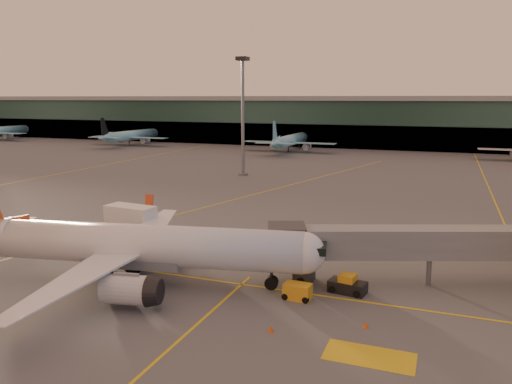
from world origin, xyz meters
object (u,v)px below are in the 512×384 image
(catering_truck, at_px, (131,223))
(pushback_tug, at_px, (347,285))
(main_airplane, at_px, (132,246))
(gpu_cart, at_px, (297,292))

(catering_truck, distance_m, pushback_tug, 27.20)
(main_airplane, distance_m, gpu_cart, 15.75)
(gpu_cart, bearing_deg, pushback_tug, 41.95)
(pushback_tug, bearing_deg, catering_truck, 176.99)
(main_airplane, bearing_deg, pushback_tug, 2.70)
(catering_truck, relative_size, gpu_cart, 2.55)
(main_airplane, xyz_separation_m, catering_truck, (-7.41, 10.50, -0.93))
(main_airplane, relative_size, catering_truck, 5.83)
(catering_truck, bearing_deg, gpu_cart, -15.49)
(main_airplane, xyz_separation_m, pushback_tug, (19.10, 4.75, -2.88))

